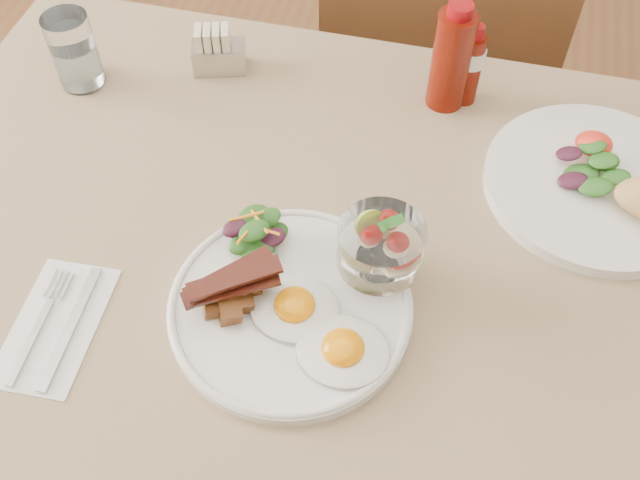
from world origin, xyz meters
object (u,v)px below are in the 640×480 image
ketchup_bottle (451,59)px  hot_sauce_bottle (471,65)px  fruit_cup (381,246)px  sugar_caddy (217,53)px  second_plate (614,187)px  table (376,313)px  main_plate (290,308)px  water_glass (75,55)px  chair_far (436,73)px

ketchup_bottle → hot_sauce_bottle: bearing=22.0°
fruit_cup → hot_sauce_bottle: 0.35m
fruit_cup → sugar_caddy: size_ratio=1.13×
fruit_cup → second_plate: fruit_cup is taller
table → main_plate: main_plate is taller
sugar_caddy → water_glass: bearing=-175.0°
ketchup_bottle → sugar_caddy: ketchup_bottle is taller
fruit_cup → water_glass: fruit_cup is taller
second_plate → sugar_caddy: 0.59m
main_plate → ketchup_bottle: bearing=73.1°
hot_sauce_bottle → sugar_caddy: 0.37m
main_plate → chair_far: bearing=83.0°
chair_far → hot_sauce_bottle: size_ratio=7.34×
sugar_caddy → main_plate: bearing=-77.8°
second_plate → water_glass: 0.76m
ketchup_bottle → water_glass: size_ratio=1.46×
ketchup_bottle → hot_sauce_bottle: ketchup_bottle is taller
table → chair_far: chair_far is taller
water_glass → hot_sauce_bottle: bearing=10.0°
table → ketchup_bottle: (0.03, 0.32, 0.16)m
sugar_caddy → hot_sauce_bottle: bearing=-13.9°
water_glass → chair_far: bearing=40.6°
chair_far → water_glass: bearing=-139.4°
second_plate → sugar_caddy: (-0.58, 0.12, 0.01)m
second_plate → main_plate: bearing=-143.0°
chair_far → water_glass: (-0.50, -0.43, 0.28)m
ketchup_bottle → hot_sauce_bottle: size_ratio=1.28×
chair_far → second_plate: 0.59m
table → chair_far: 0.68m
fruit_cup → second_plate: size_ratio=0.33×
chair_far → sugar_caddy: bearing=-131.6°
table → ketchup_bottle: bearing=84.6°
ketchup_bottle → water_glass: 0.54m
sugar_caddy → table: bearing=-62.6°
table → water_glass: (-0.50, 0.24, 0.14)m
second_plate → water_glass: size_ratio=2.68×
chair_far → second_plate: (0.27, -0.47, 0.25)m
chair_far → main_plate: bearing=-97.0°
main_plate → ketchup_bottle: 0.42m
table → second_plate: bearing=36.1°
main_plate → sugar_caddy: 0.45m
main_plate → second_plate: (0.36, 0.27, 0.01)m
sugar_caddy → water_glass: water_glass is taller
hot_sauce_bottle → fruit_cup: bearing=-99.9°
fruit_cup → sugar_caddy: (-0.31, 0.32, -0.04)m
table → second_plate: 0.35m
second_plate → chair_far: bearing=119.4°
main_plate → sugar_caddy: (-0.22, 0.39, 0.02)m
ketchup_bottle → sugar_caddy: 0.34m
chair_far → hot_sauce_bottle: bearing=-79.9°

